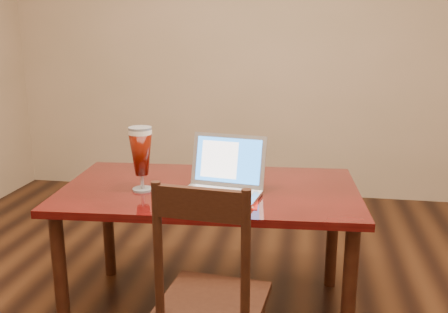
# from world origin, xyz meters

# --- Properties ---
(dining_table) EXTENTS (1.48, 0.90, 0.97)m
(dining_table) POSITION_xyz_m (-0.14, 0.53, 0.61)
(dining_table) COLOR #4F0B0A
(dining_table) RESTS_ON ground
(dining_chair) EXTENTS (0.42, 0.40, 0.91)m
(dining_chair) POSITION_xyz_m (-0.00, -0.08, 0.43)
(dining_chair) COLOR black
(dining_chair) RESTS_ON ground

